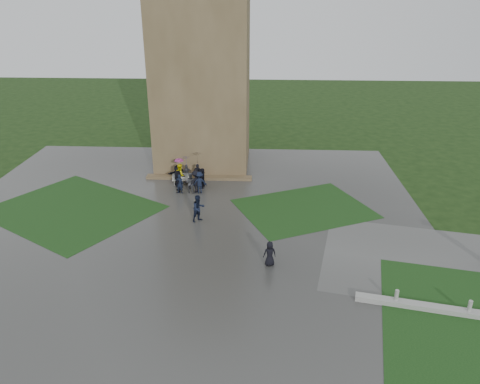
{
  "coord_description": "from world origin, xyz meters",
  "views": [
    {
      "loc": [
        5.31,
        -26.31,
        14.72
      ],
      "look_at": [
        3.77,
        5.13,
        1.2
      ],
      "focal_mm": 35.0,
      "sensor_mm": 36.0,
      "label": 1
    }
  ],
  "objects_px": {
    "tower": "(202,63)",
    "pedestrian_near": "(270,254)",
    "bench": "(182,179)",
    "pedestrian_mid": "(199,208)"
  },
  "relations": [
    {
      "from": "bench",
      "to": "pedestrian_mid",
      "type": "xyz_separation_m",
      "value": [
        2.24,
        -6.58,
        0.48
      ]
    },
    {
      "from": "bench",
      "to": "pedestrian_near",
      "type": "relative_size",
      "value": 1.1
    },
    {
      "from": "pedestrian_mid",
      "to": "pedestrian_near",
      "type": "bearing_deg",
      "value": -88.97
    },
    {
      "from": "tower",
      "to": "bench",
      "type": "distance_m",
      "value": 10.35
    },
    {
      "from": "bench",
      "to": "pedestrian_mid",
      "type": "relative_size",
      "value": 0.87
    },
    {
      "from": "tower",
      "to": "pedestrian_near",
      "type": "relative_size",
      "value": 11.87
    },
    {
      "from": "tower",
      "to": "bench",
      "type": "xyz_separation_m",
      "value": [
        -1.22,
        -5.77,
        -8.5
      ]
    },
    {
      "from": "bench",
      "to": "pedestrian_mid",
      "type": "height_order",
      "value": "pedestrian_mid"
    },
    {
      "from": "tower",
      "to": "bench",
      "type": "bearing_deg",
      "value": -101.89
    },
    {
      "from": "tower",
      "to": "pedestrian_mid",
      "type": "height_order",
      "value": "tower"
    }
  ]
}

